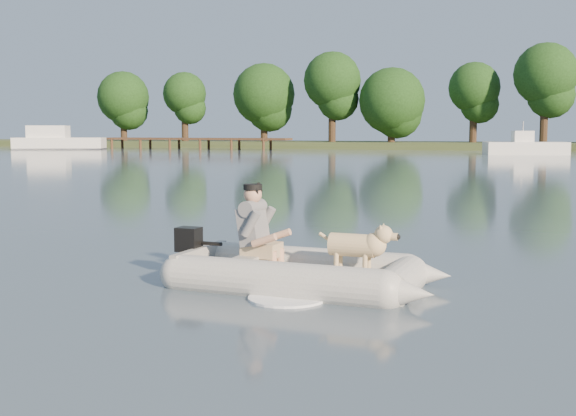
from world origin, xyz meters
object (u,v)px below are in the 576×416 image
at_px(cabin_cruiser, 60,138).
at_px(man, 254,223).
at_px(dock, 194,144).
at_px(dog, 353,249).
at_px(dinghy, 303,242).
at_px(motorboat, 526,139).

bearing_deg(cabin_cruiser, man, -74.48).
height_order(man, cabin_cruiser, cabin_cruiser).
xyz_separation_m(dock, man, (26.10, -51.34, 0.15)).
bearing_deg(dog, man, 180.00).
height_order(dock, man, man).
distance_m(dock, cabin_cruiser, 12.00).
bearing_deg(dock, man, -63.06).
relative_size(dock, dinghy, 4.57).
height_order(dinghy, dog, dinghy).
height_order(cabin_cruiser, motorboat, motorboat).
bearing_deg(cabin_cruiser, dinghy, -74.08).
bearing_deg(man, dock, 120.05).
distance_m(dinghy, man, 0.62).
bearing_deg(dinghy, motorboat, 90.98).
distance_m(cabin_cruiser, motorboat, 39.63).
height_order(dinghy, motorboat, motorboat).
bearing_deg(motorboat, man, -108.43).
relative_size(dinghy, man, 4.26).
relative_size(dinghy, motorboat, 0.68).
height_order(dock, motorboat, motorboat).
distance_m(man, dog, 1.18).
distance_m(dock, dog, 58.18).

